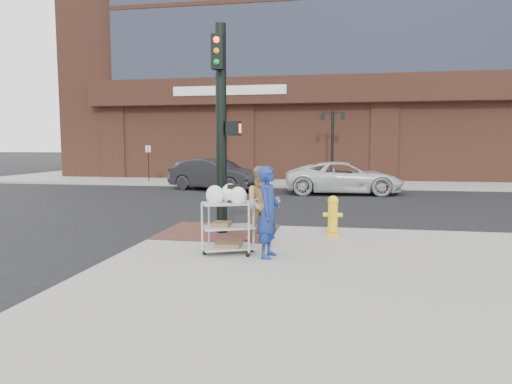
% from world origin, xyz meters
% --- Properties ---
extents(ground, '(220.00, 220.00, 0.00)m').
position_xyz_m(ground, '(0.00, 0.00, 0.00)').
color(ground, black).
rests_on(ground, ground).
extents(sidewalk_far, '(65.00, 36.00, 0.15)m').
position_xyz_m(sidewalk_far, '(12.50, 32.00, 0.07)').
color(sidewalk_far, gray).
rests_on(sidewalk_far, ground).
extents(brick_curb_ramp, '(2.80, 2.40, 0.01)m').
position_xyz_m(brick_curb_ramp, '(-0.60, 0.90, 0.16)').
color(brick_curb_ramp, '#502D25').
rests_on(brick_curb_ramp, sidewalk_near).
extents(bank_building, '(42.00, 26.00, 28.00)m').
position_xyz_m(bank_building, '(5.00, 31.00, 14.15)').
color(bank_building, brown).
rests_on(bank_building, sidewalk_far).
extents(lamp_post, '(1.32, 0.22, 4.00)m').
position_xyz_m(lamp_post, '(2.00, 16.00, 2.62)').
color(lamp_post, black).
rests_on(lamp_post, sidewalk_far).
extents(parking_sign, '(0.05, 0.05, 2.20)m').
position_xyz_m(parking_sign, '(-8.50, 15.00, 1.25)').
color(parking_sign, black).
rests_on(parking_sign, sidewalk_far).
extents(traffic_signal_pole, '(0.61, 0.51, 5.00)m').
position_xyz_m(traffic_signal_pole, '(-0.48, 0.77, 2.83)').
color(traffic_signal_pole, black).
rests_on(traffic_signal_pole, sidewalk_near).
extents(woman_blue, '(0.50, 0.69, 1.76)m').
position_xyz_m(woman_blue, '(0.99, -1.41, 1.03)').
color(woman_blue, navy).
rests_on(woman_blue, sidewalk_near).
extents(pedestrian_tan, '(0.99, 0.89, 1.69)m').
position_xyz_m(pedestrian_tan, '(0.63, 0.04, 1.00)').
color(pedestrian_tan, '#9F7A4B').
rests_on(pedestrian_tan, sidewalk_near).
extents(sedan_dark, '(5.15, 3.25, 1.60)m').
position_xyz_m(sedan_dark, '(-3.76, 12.27, 0.80)').
color(sedan_dark, black).
rests_on(sedan_dark, ground).
extents(minivan_white, '(5.61, 2.92, 1.51)m').
position_xyz_m(minivan_white, '(2.59, 11.70, 0.76)').
color(minivan_white, silver).
rests_on(minivan_white, ground).
extents(utility_cart, '(1.14, 0.92, 1.39)m').
position_xyz_m(utility_cart, '(0.16, -1.26, 0.78)').
color(utility_cart, '#ABABB1').
rests_on(utility_cart, sidewalk_near).
extents(fire_hydrant, '(0.46, 0.32, 0.97)m').
position_xyz_m(fire_hydrant, '(2.19, 0.84, 0.64)').
color(fire_hydrant, yellow).
rests_on(fire_hydrant, sidewalk_near).
extents(newsbox_yellow, '(0.45, 0.42, 0.92)m').
position_xyz_m(newsbox_yellow, '(-6.09, 15.44, 0.61)').
color(newsbox_yellow, yellow).
rests_on(newsbox_yellow, sidewalk_far).
extents(newsbox_blue, '(0.53, 0.49, 1.12)m').
position_xyz_m(newsbox_blue, '(-6.54, 14.90, 0.71)').
color(newsbox_blue, '#1B4BB5').
rests_on(newsbox_blue, sidewalk_far).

